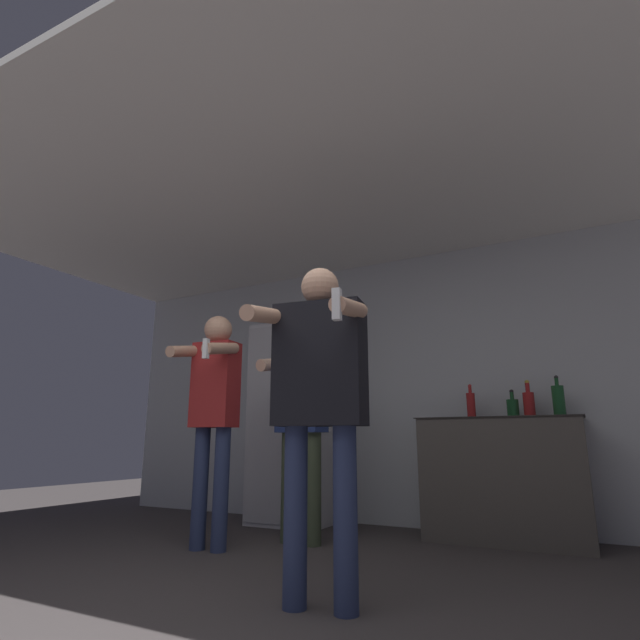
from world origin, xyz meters
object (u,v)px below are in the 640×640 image
Objects in this scene: bottle_short_whiskey at (529,403)px; bottle_clear_vodka at (471,405)px; bottle_tall_gin at (513,408)px; person_spectator_back at (301,414)px; refrigerator at (295,422)px; bottle_red_label at (559,400)px; person_woman_foreground at (319,388)px; person_man_side at (214,402)px.

bottle_clear_vodka is (-0.46, 0.00, 0.00)m from bottle_short_whiskey.
bottle_tall_gin is 0.14× the size of person_spectator_back.
bottle_clear_vodka is (-0.33, 0.00, 0.03)m from bottle_tall_gin.
bottle_red_label is (2.36, 0.11, 0.13)m from refrigerator.
bottle_short_whiskey is at bearing 2.86° from refrigerator.
bottle_tall_gin is at bearing 73.58° from person_woman_foreground.
person_woman_foreground reaches higher than bottle_red_label.
person_spectator_back is (-1.84, -0.89, -0.11)m from bottle_red_label.
bottle_red_label is at bearing 0.00° from bottle_short_whiskey.
bottle_short_whiskey is 0.18× the size of person_man_side.
bottle_short_whiskey is (2.14, 0.11, 0.11)m from refrigerator.
bottle_short_whiskey is 0.18× the size of person_spectator_back.
person_woman_foreground reaches higher than bottle_tall_gin.
bottle_short_whiskey is at bearing 28.89° from person_spectator_back.
bottle_tall_gin is 2.41m from person_man_side.
bottle_clear_vodka is at bearing 180.00° from bottle_tall_gin.
refrigerator reaches higher than bottle_short_whiskey.
bottle_red_label is 0.20× the size of person_woman_foreground.
refrigerator is at bearing -177.41° from bottle_red_label.
person_man_side is 0.70m from person_spectator_back.
person_man_side is (-2.30, -1.41, -0.03)m from bottle_red_label.
bottle_clear_vodka is 0.18× the size of person_spectator_back.
bottle_red_label is at bearing 31.49° from person_man_side.
bottle_short_whiskey is 1.85m from person_spectator_back.
bottle_short_whiskey is 2.32m from person_woman_foreground.
person_man_side is (-1.96, -1.41, 0.02)m from bottle_tall_gin.
refrigerator is 0.94m from person_spectator_back.
bottle_short_whiskey is 2.52m from person_man_side.
person_spectator_back is at bearing -142.39° from bottle_clear_vodka.
bottle_clear_vodka is at bearing 41.00° from person_man_side.
bottle_tall_gin is at bearing 180.00° from bottle_short_whiskey.
person_woman_foreground reaches higher than bottle_short_whiskey.
bottle_red_label is at bearing 0.00° from bottle_tall_gin.
person_spectator_back is at bearing -154.09° from bottle_red_label.
bottle_short_whiskey is 1.31× the size of bottle_tall_gin.
bottle_clear_vodka is 0.18× the size of person_woman_foreground.
person_man_side reaches higher than bottle_tall_gin.
person_spectator_back reaches higher than bottle_short_whiskey.
person_spectator_back is at bearing -56.49° from refrigerator.
bottle_short_whiskey is 0.13m from bottle_tall_gin.
bottle_clear_vodka is 0.68m from bottle_red_label.
bottle_red_label is (0.22, 0.00, 0.02)m from bottle_short_whiskey.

